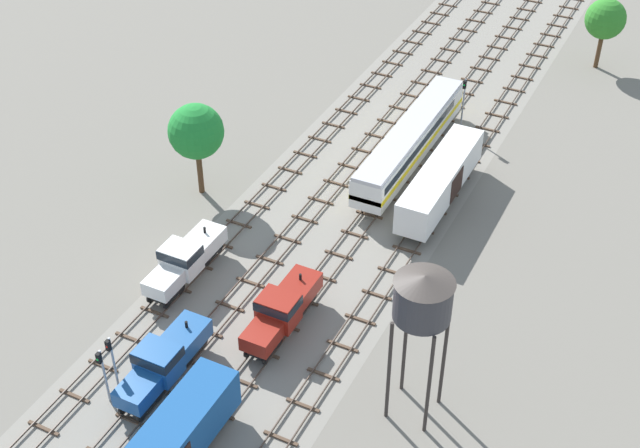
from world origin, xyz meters
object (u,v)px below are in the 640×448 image
at_px(shunter_loco_left_near, 163,360).
at_px(shunter_loco_centre_left_mid, 281,309).
at_px(diesel_railcar_centre_left_farther, 410,140).
at_px(signal_post_mid, 463,99).
at_px(freight_boxcar_centre_far, 441,180).
at_px(signal_post_near, 112,358).
at_px(water_tower, 423,299).
at_px(shunter_loco_far_left_midfar, 185,259).
at_px(signal_post_nearest, 103,370).

distance_m(shunter_loco_left_near, shunter_loco_centre_left_mid, 9.06).
xyz_separation_m(diesel_railcar_centre_left_farther, signal_post_mid, (2.30, 7.57, 0.98)).
relative_size(freight_boxcar_centre_far, diesel_railcar_centre_left_farther, 0.68).
bearing_deg(signal_post_near, water_tower, 22.09).
relative_size(shunter_loco_far_left_midfar, signal_post_mid, 1.50).
height_order(shunter_loco_far_left_midfar, signal_post_mid, signal_post_mid).
xyz_separation_m(shunter_loco_centre_left_mid, freight_boxcar_centre_far, (4.60, 19.62, 0.44)).
distance_m(shunter_loco_left_near, signal_post_near, 3.31).
bearing_deg(shunter_loco_far_left_midfar, shunter_loco_centre_left_mid, -10.04).
height_order(shunter_loco_left_near, freight_boxcar_centre_far, freight_boxcar_centre_far).
xyz_separation_m(shunter_loco_left_near, diesel_railcar_centre_left_farther, (4.60, 32.09, 0.59)).
distance_m(shunter_loco_far_left_midfar, water_tower, 21.99).
relative_size(shunter_loco_far_left_midfar, freight_boxcar_centre_far, 0.60).
relative_size(shunter_loco_left_near, signal_post_mid, 1.50).
bearing_deg(freight_boxcar_centre_far, signal_post_nearest, -110.63).
height_order(shunter_loco_centre_left_mid, signal_post_nearest, signal_post_nearest).
relative_size(shunter_loco_left_near, shunter_loco_centre_left_mid, 1.00).
bearing_deg(freight_boxcar_centre_far, signal_post_near, -111.26).
height_order(shunter_loco_far_left_midfar, water_tower, water_tower).
relative_size(diesel_railcar_centre_left_farther, signal_post_nearest, 4.46).
xyz_separation_m(shunter_loco_centre_left_mid, water_tower, (11.04, -2.65, 7.47)).
height_order(shunter_loco_centre_left_mid, signal_post_mid, signal_post_mid).
bearing_deg(shunter_loco_centre_left_mid, diesel_railcar_centre_left_farther, 90.00).
xyz_separation_m(shunter_loco_left_near, shunter_loco_centre_left_mid, (4.60, 7.81, 0.00)).
relative_size(shunter_loco_centre_left_mid, freight_boxcar_centre_far, 0.60).
distance_m(diesel_railcar_centre_left_farther, signal_post_near, 34.89).
height_order(signal_post_nearest, signal_post_mid, signal_post_mid).
xyz_separation_m(shunter_loco_far_left_midfar, signal_post_near, (2.30, -11.56, 1.08)).
xyz_separation_m(shunter_loco_centre_left_mid, signal_post_near, (-6.90, -9.93, 1.08)).
bearing_deg(freight_boxcar_centre_far, signal_post_mid, 100.68).
bearing_deg(freight_boxcar_centre_far, water_tower, -73.88).
distance_m(shunter_loco_left_near, shunter_loco_far_left_midfar, 10.50).
distance_m(freight_boxcar_centre_far, signal_post_mid, 12.49).
xyz_separation_m(water_tower, signal_post_nearest, (-17.94, -8.27, -6.52)).
bearing_deg(signal_post_mid, signal_post_nearest, -102.13).
bearing_deg(signal_post_nearest, signal_post_mid, 77.87).
distance_m(shunter_loco_left_near, signal_post_nearest, 3.98).
xyz_separation_m(shunter_loco_left_near, shunter_loco_far_left_midfar, (-4.60, 9.44, 0.00)).
bearing_deg(diesel_railcar_centre_left_farther, shunter_loco_far_left_midfar, -112.10).
height_order(shunter_loco_centre_left_mid, signal_post_near, signal_post_near).
distance_m(signal_post_nearest, signal_post_mid, 43.74).
bearing_deg(shunter_loco_left_near, freight_boxcar_centre_far, 71.46).
height_order(freight_boxcar_centre_far, signal_post_nearest, signal_post_nearest).
relative_size(shunter_loco_centre_left_mid, signal_post_mid, 1.50).
xyz_separation_m(shunter_loco_left_near, water_tower, (15.64, 5.16, 7.47)).
xyz_separation_m(signal_post_near, signal_post_mid, (9.19, 41.77, 0.48)).
bearing_deg(shunter_loco_far_left_midfar, signal_post_nearest, -79.62).
height_order(shunter_loco_centre_left_mid, shunter_loco_far_left_midfar, same).
distance_m(signal_post_near, signal_post_mid, 42.78).
distance_m(shunter_loco_centre_left_mid, signal_post_mid, 31.97).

